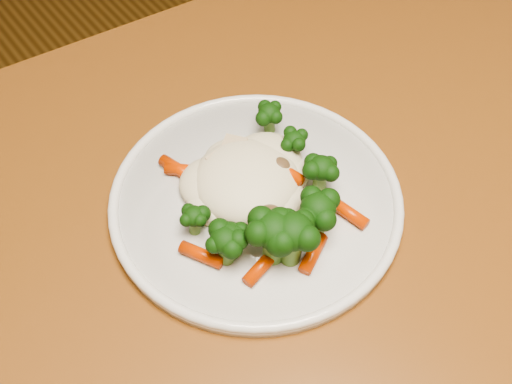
% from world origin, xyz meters
% --- Properties ---
extents(dining_table, '(1.16, 0.83, 0.75)m').
position_xyz_m(dining_table, '(0.06, -0.25, 0.64)').
color(dining_table, brown).
rests_on(dining_table, ground).
extents(plate, '(0.28, 0.28, 0.01)m').
position_xyz_m(plate, '(0.06, -0.21, 0.76)').
color(plate, silver).
rests_on(plate, dining_table).
extents(meal, '(0.17, 0.19, 0.05)m').
position_xyz_m(meal, '(0.05, -0.22, 0.78)').
color(meal, beige).
rests_on(meal, plate).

